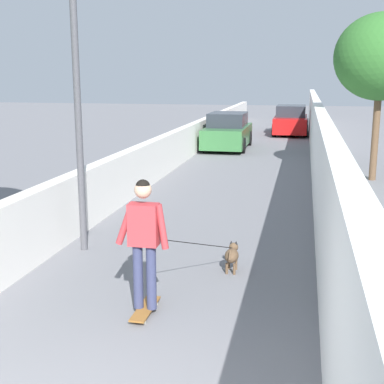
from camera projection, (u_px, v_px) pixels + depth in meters
ground_plane at (243, 169)px, 17.72m from camera, size 80.00×80.00×0.00m
wall_left at (158, 158)px, 16.16m from camera, size 48.00×0.30×1.22m
fence_right at (319, 148)px, 15.10m from camera, size 48.00×0.30×2.12m
tree_right_near at (381, 57)px, 15.17m from camera, size 2.68×2.68×4.86m
lamp_post at (76, 70)px, 8.87m from camera, size 0.36×0.36×4.67m
skateboard at (145, 309)px, 6.96m from camera, size 0.80×0.20×0.08m
person_skateboarder at (144, 234)px, 6.74m from camera, size 0.22×0.71×1.72m
dog at (231, 255)px, 8.43m from camera, size 2.06×1.02×1.06m
car_near at (228, 132)px, 22.65m from camera, size 4.12×1.80×1.54m
car_far at (291, 121)px, 28.22m from camera, size 4.09×1.80×1.54m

